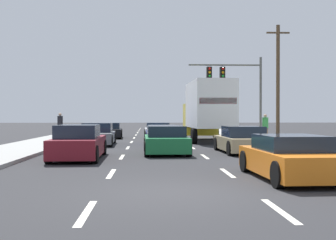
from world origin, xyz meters
The scene contains 17 objects.
ground_plane centered at (0.00, 25.00, 0.00)m, with size 140.00×140.00×0.00m, color #2B2B2D.
sidewalk_right centered at (6.85, 20.00, 0.07)m, with size 3.19×80.00×0.14m, color #9E9E99.
sidewalk_left centered at (-6.85, 20.00, 0.07)m, with size 3.19×80.00×0.14m, color #9E9E99.
lane_markings centered at (0.00, 20.61, 0.00)m, with size 3.54×57.00×0.01m.
car_black centered at (-3.62, 23.06, 0.53)m, with size 2.14×4.13×1.16m.
car_gray centered at (-3.55, 15.44, 0.57)m, with size 2.03×4.42×1.27m.
car_maroon centered at (-3.34, 7.45, 0.61)m, with size 1.90×4.61×1.33m.
car_white centered at (0.05, 22.43, 0.55)m, with size 2.01×4.72×1.18m.
car_blue centered at (0.17, 15.69, 0.54)m, with size 1.96×4.62×1.14m.
car_green centered at (0.16, 9.61, 0.58)m, with size 2.00×4.11×1.24m.
box_truck centered at (3.19, 18.19, 2.14)m, with size 2.73×7.87×3.82m.
car_tan centered at (3.63, 9.86, 0.55)m, with size 2.06×4.07×1.21m.
car_orange centered at (3.18, 1.89, 0.55)m, with size 2.03×4.07×1.17m.
traffic_signal_mast centered at (6.32, 26.27, 4.78)m, with size 6.20×0.69×6.63m.
utility_pole_mid centered at (9.43, 23.35, 4.50)m, with size 1.80×0.28×8.72m.
pedestrian_near_corner centered at (6.82, 17.50, 0.96)m, with size 0.38×0.38×1.65m.
pedestrian_mid_block centered at (-6.95, 21.56, 1.02)m, with size 0.38×0.38×1.75m.
Camera 1 is at (-0.62, -9.33, 1.68)m, focal length 45.66 mm.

